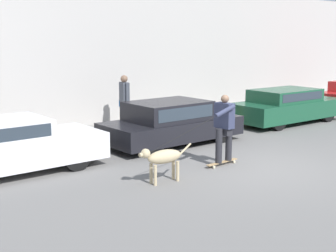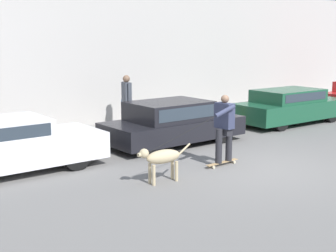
# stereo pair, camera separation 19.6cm
# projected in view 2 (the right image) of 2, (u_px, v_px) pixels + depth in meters

# --- Properties ---
(ground_plane) EXTENTS (36.00, 36.00, 0.00)m
(ground_plane) POSITION_uv_depth(u_px,v_px,m) (255.00, 168.00, 11.07)
(ground_plane) COLOR slate
(back_wall) EXTENTS (32.00, 0.30, 4.82)m
(back_wall) POSITION_uv_depth(u_px,v_px,m) (108.00, 57.00, 15.78)
(back_wall) COLOR #B2ADA8
(back_wall) RESTS_ON ground_plane
(sidewalk_curb) EXTENTS (30.00, 2.17, 0.15)m
(sidewalk_curb) POSITION_uv_depth(u_px,v_px,m) (130.00, 130.00, 15.25)
(sidewalk_curb) COLOR gray
(sidewalk_curb) RESTS_ON ground_plane
(parked_car_0) EXTENTS (4.43, 1.73, 1.25)m
(parked_car_0) POSITION_uv_depth(u_px,v_px,m) (4.00, 147.00, 10.53)
(parked_car_0) COLOR black
(parked_car_0) RESTS_ON ground_plane
(parked_car_1) EXTENTS (4.13, 1.81, 1.26)m
(parked_car_1) POSITION_uv_depth(u_px,v_px,m) (172.00, 123.00, 13.45)
(parked_car_1) COLOR black
(parked_car_1) RESTS_ON ground_plane
(parked_car_2) EXTENTS (4.51, 1.84, 1.24)m
(parked_car_2) POSITION_uv_depth(u_px,v_px,m) (290.00, 106.00, 16.71)
(parked_car_2) COLOR black
(parked_car_2) RESTS_ON ground_plane
(dog) EXTENTS (1.31, 0.36, 0.80)m
(dog) POSITION_uv_depth(u_px,v_px,m) (162.00, 158.00, 9.87)
(dog) COLOR tan
(dog) RESTS_ON ground_plane
(skateboarder) EXTENTS (2.91, 0.66, 1.71)m
(skateboarder) POSITION_uv_depth(u_px,v_px,m) (224.00, 126.00, 11.14)
(skateboarder) COLOR beige
(skateboarder) RESTS_ON ground_plane
(pedestrian_with_bag) EXTENTS (0.30, 0.69, 1.71)m
(pedestrian_with_bag) POSITION_uv_depth(u_px,v_px,m) (126.00, 99.00, 14.96)
(pedestrian_with_bag) COLOR brown
(pedestrian_with_bag) RESTS_ON sidewalk_curb
(fire_hydrant) EXTENTS (0.18, 0.18, 0.80)m
(fire_hydrant) POSITION_uv_depth(u_px,v_px,m) (217.00, 117.00, 15.75)
(fire_hydrant) COLOR gold
(fire_hydrant) RESTS_ON ground_plane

